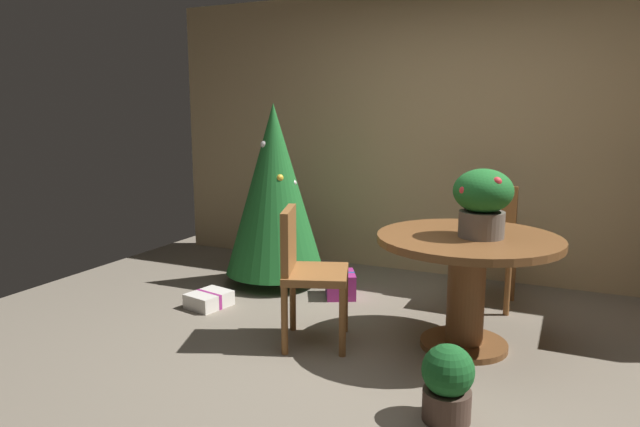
% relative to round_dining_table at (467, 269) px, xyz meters
% --- Properties ---
extents(ground_plane, '(6.60, 6.60, 0.00)m').
position_rel_round_dining_table_xyz_m(ground_plane, '(-0.34, -0.55, -0.53)').
color(ground_plane, '#756B5B').
extents(back_wall_panel, '(6.00, 0.10, 2.60)m').
position_rel_round_dining_table_xyz_m(back_wall_panel, '(-0.34, 1.65, 0.77)').
color(back_wall_panel, tan).
rests_on(back_wall_panel, ground_plane).
extents(round_dining_table, '(1.15, 1.15, 0.74)m').
position_rel_round_dining_table_xyz_m(round_dining_table, '(0.00, 0.00, 0.00)').
color(round_dining_table, brown).
rests_on(round_dining_table, ground_plane).
extents(flower_vase, '(0.36, 0.36, 0.43)m').
position_rel_round_dining_table_xyz_m(flower_vase, '(0.07, -0.01, 0.45)').
color(flower_vase, '#665B51').
rests_on(flower_vase, round_dining_table).
extents(wooden_chair_far, '(0.41, 0.41, 0.93)m').
position_rel_round_dining_table_xyz_m(wooden_chair_far, '(0.00, 0.98, 0.01)').
color(wooden_chair_far, brown).
rests_on(wooden_chair_far, ground_plane).
extents(wooden_chair_left, '(0.53, 0.56, 0.90)m').
position_rel_round_dining_table_xyz_m(wooden_chair_left, '(-0.97, -0.35, -0.01)').
color(wooden_chair_left, brown).
rests_on(wooden_chair_left, ground_plane).
extents(holiday_tree, '(0.87, 0.87, 1.58)m').
position_rel_round_dining_table_xyz_m(holiday_tree, '(-1.79, 0.70, 0.32)').
color(holiday_tree, brown).
rests_on(holiday_tree, ground_plane).
extents(gift_box_purple, '(0.34, 0.37, 0.21)m').
position_rel_round_dining_table_xyz_m(gift_box_purple, '(-1.12, 0.60, -0.42)').
color(gift_box_purple, '#9E287A').
rests_on(gift_box_purple, ground_plane).
extents(gift_box_cream, '(0.32, 0.36, 0.12)m').
position_rel_round_dining_table_xyz_m(gift_box_cream, '(-1.96, -0.05, -0.47)').
color(gift_box_cream, silver).
rests_on(gift_box_cream, ground_plane).
extents(potted_plant, '(0.26, 0.26, 0.39)m').
position_rel_round_dining_table_xyz_m(potted_plant, '(0.09, -0.92, -0.33)').
color(potted_plant, '#4C382D').
rests_on(potted_plant, ground_plane).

